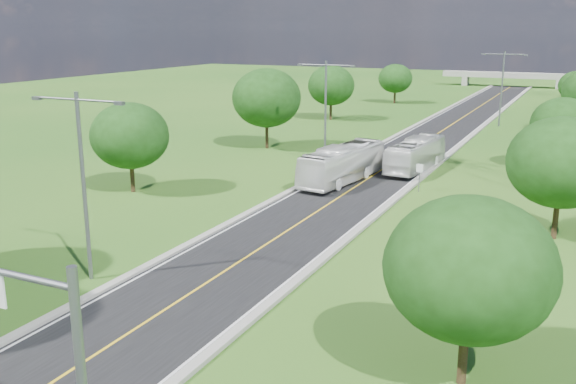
# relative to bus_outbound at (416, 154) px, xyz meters

# --- Properties ---
(ground) EXTENTS (260.00, 260.00, 0.00)m
(ground) POSITION_rel_bus_outbound_xyz_m (-2.83, 14.11, -1.53)
(ground) COLOR #215317
(ground) RESTS_ON ground
(road) EXTENTS (8.00, 150.00, 0.06)m
(road) POSITION_rel_bus_outbound_xyz_m (-2.83, 20.11, -1.50)
(road) COLOR black
(road) RESTS_ON ground
(curb_left) EXTENTS (0.50, 150.00, 0.22)m
(curb_left) POSITION_rel_bus_outbound_xyz_m (-7.08, 20.11, -1.42)
(curb_left) COLOR gray
(curb_left) RESTS_ON ground
(curb_right) EXTENTS (0.50, 150.00, 0.22)m
(curb_right) POSITION_rel_bus_outbound_xyz_m (1.42, 20.11, -1.42)
(curb_right) COLOR gray
(curb_right) RESTS_ON ground
(signal_mast) EXTENTS (8.54, 0.33, 7.20)m
(signal_mast) POSITION_rel_bus_outbound_xyz_m (0.85, -46.89, 3.37)
(signal_mast) COLOR slate
(signal_mast) RESTS_ON ground
(speed_limit_sign) EXTENTS (0.55, 0.09, 2.40)m
(speed_limit_sign) POSITION_rel_bus_outbound_xyz_m (2.37, -7.90, 0.07)
(speed_limit_sign) COLOR slate
(speed_limit_sign) RESTS_ON ground
(overpass) EXTENTS (30.00, 3.00, 3.20)m
(overpass) POSITION_rel_bus_outbound_xyz_m (-2.83, 94.11, 0.88)
(overpass) COLOR gray
(overpass) RESTS_ON ground
(streetlight_near_left) EXTENTS (5.90, 0.25, 10.00)m
(streetlight_near_left) POSITION_rel_bus_outbound_xyz_m (-8.83, -33.89, 4.41)
(streetlight_near_left) COLOR slate
(streetlight_near_left) RESTS_ON ground
(streetlight_mid_left) EXTENTS (5.90, 0.25, 10.00)m
(streetlight_mid_left) POSITION_rel_bus_outbound_xyz_m (-8.83, -0.89, 4.41)
(streetlight_mid_left) COLOR slate
(streetlight_mid_left) RESTS_ON ground
(streetlight_far_right) EXTENTS (5.90, 0.25, 10.00)m
(streetlight_far_right) POSITION_rel_bus_outbound_xyz_m (3.17, 32.11, 4.41)
(streetlight_far_right) COLOR slate
(streetlight_far_right) RESTS_ON ground
(tree_lb) EXTENTS (6.30, 6.30, 7.33)m
(tree_lb) POSITION_rel_bus_outbound_xyz_m (-18.83, -17.89, 3.11)
(tree_lb) COLOR black
(tree_lb) RESTS_ON ground
(tree_lc) EXTENTS (7.56, 7.56, 8.79)m
(tree_lc) POSITION_rel_bus_outbound_xyz_m (-17.83, 4.11, 4.04)
(tree_lc) COLOR black
(tree_lc) RESTS_ON ground
(tree_ld) EXTENTS (6.72, 6.72, 7.82)m
(tree_ld) POSITION_rel_bus_outbound_xyz_m (-19.83, 28.11, 3.42)
(tree_ld) COLOR black
(tree_ld) RESTS_ON ground
(tree_le) EXTENTS (5.88, 5.88, 6.84)m
(tree_le) POSITION_rel_bus_outbound_xyz_m (-17.33, 52.11, 2.80)
(tree_le) COLOR black
(tree_le) RESTS_ON ground
(tree_ra) EXTENTS (6.30, 6.30, 7.33)m
(tree_ra) POSITION_rel_bus_outbound_xyz_m (11.17, -35.89, 3.11)
(tree_ra) COLOR black
(tree_ra) RESTS_ON ground
(tree_rb) EXTENTS (6.72, 6.72, 7.82)m
(tree_rb) POSITION_rel_bus_outbound_xyz_m (13.17, -15.89, 3.42)
(tree_rb) COLOR black
(tree_rb) RESTS_ON ground
(tree_rc) EXTENTS (5.88, 5.88, 6.84)m
(tree_rc) POSITION_rel_bus_outbound_xyz_m (12.17, 6.11, 2.80)
(tree_rc) COLOR black
(tree_rc) RESTS_ON ground
(tree_re) EXTENTS (5.46, 5.46, 6.35)m
(tree_re) POSITION_rel_bus_outbound_xyz_m (11.67, 54.11, 2.49)
(tree_re) COLOR black
(tree_re) RESTS_ON ground
(bus_outbound) EXTENTS (3.30, 10.73, 2.94)m
(bus_outbound) POSITION_rel_bus_outbound_xyz_m (0.00, 0.00, 0.00)
(bus_outbound) COLOR silver
(bus_outbound) RESTS_ON road
(bus_inbound) EXTENTS (4.08, 11.71, 3.19)m
(bus_inbound) POSITION_rel_bus_outbound_xyz_m (-4.50, -7.40, 0.12)
(bus_inbound) COLOR white
(bus_inbound) RESTS_ON road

